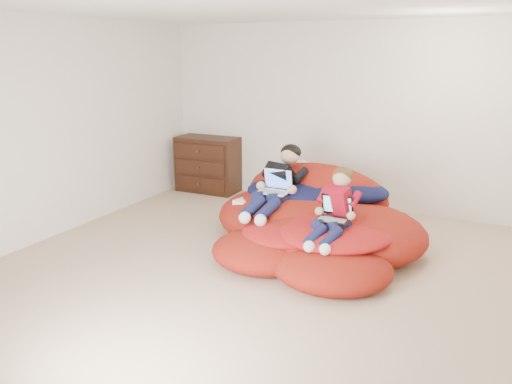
% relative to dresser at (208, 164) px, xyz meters
% --- Properties ---
extents(room_shell, '(5.10, 5.10, 2.77)m').
position_rel_dresser_xyz_m(room_shell, '(1.90, -2.25, -0.20)').
color(room_shell, tan).
rests_on(room_shell, ground).
extents(dresser, '(0.95, 0.54, 0.85)m').
position_rel_dresser_xyz_m(dresser, '(0.00, 0.00, 0.00)').
color(dresser, black).
rests_on(dresser, ground).
extents(beanbag_pile, '(2.47, 2.30, 0.89)m').
position_rel_dresser_xyz_m(beanbag_pile, '(2.25, -1.39, -0.17)').
color(beanbag_pile, '#9F1E11').
rests_on(beanbag_pile, ground).
extents(cream_pillow, '(0.43, 0.27, 0.27)m').
position_rel_dresser_xyz_m(cream_pillow, '(1.73, -0.52, 0.20)').
color(cream_pillow, '#EFE5CF').
rests_on(cream_pillow, beanbag_pile).
extents(older_boy, '(0.42, 1.20, 0.69)m').
position_rel_dresser_xyz_m(older_boy, '(1.78, -1.31, 0.25)').
color(older_boy, black).
rests_on(older_boy, beanbag_pile).
extents(younger_boy, '(0.37, 0.87, 0.67)m').
position_rel_dresser_xyz_m(younger_boy, '(2.62, -1.83, 0.20)').
color(younger_boy, '#B30F23').
rests_on(younger_boy, beanbag_pile).
extents(laptop_white, '(0.34, 0.29, 0.25)m').
position_rel_dresser_xyz_m(laptop_white, '(1.78, -1.43, 0.21)').
color(laptop_white, white).
rests_on(laptop_white, older_boy).
extents(laptop_black, '(0.33, 0.31, 0.23)m').
position_rel_dresser_xyz_m(laptop_black, '(2.62, -1.84, 0.13)').
color(laptop_black, black).
rests_on(laptop_black, younger_boy).
extents(power_adapter, '(0.20, 0.20, 0.06)m').
position_rel_dresser_xyz_m(power_adapter, '(1.42, -1.54, -0.00)').
color(power_adapter, white).
rests_on(power_adapter, beanbag_pile).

